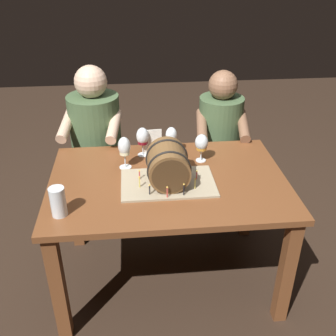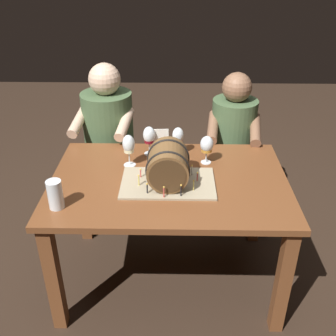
% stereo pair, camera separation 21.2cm
% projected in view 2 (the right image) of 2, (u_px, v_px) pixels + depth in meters
% --- Properties ---
extents(ground_plane, '(8.00, 8.00, 0.00)m').
position_uv_depth(ground_plane, '(169.00, 275.00, 2.58)').
color(ground_plane, '#332319').
extents(dining_table, '(1.32, 0.89, 0.73)m').
position_uv_depth(dining_table, '(169.00, 195.00, 2.27)').
color(dining_table, brown).
rests_on(dining_table, ground).
extents(barrel_cake, '(0.51, 0.32, 0.24)m').
position_uv_depth(barrel_cake, '(168.00, 167.00, 2.12)').
color(barrel_cake, tan).
rests_on(barrel_cake, dining_table).
extents(wine_glass_red, '(0.08, 0.08, 0.18)m').
position_uv_depth(wine_glass_red, '(149.00, 136.00, 2.42)').
color(wine_glass_red, white).
rests_on(wine_glass_red, dining_table).
extents(wine_glass_amber, '(0.08, 0.08, 0.17)m').
position_uv_depth(wine_glass_amber, '(207.00, 145.00, 2.32)').
color(wine_glass_amber, white).
rests_on(wine_glass_amber, dining_table).
extents(wine_glass_rose, '(0.07, 0.07, 0.18)m').
position_uv_depth(wine_glass_rose, '(178.00, 136.00, 2.42)').
color(wine_glass_rose, white).
rests_on(wine_glass_rose, dining_table).
extents(wine_glass_white, '(0.07, 0.07, 0.20)m').
position_uv_depth(wine_glass_white, '(129.00, 145.00, 2.29)').
color(wine_glass_white, white).
rests_on(wine_glass_white, dining_table).
extents(beer_pint, '(0.08, 0.08, 0.15)m').
position_uv_depth(beer_pint, '(55.00, 196.00, 1.95)').
color(beer_pint, white).
rests_on(beer_pint, dining_table).
extents(menu_card, '(0.11, 0.02, 0.16)m').
position_uv_depth(menu_card, '(160.00, 141.00, 2.45)').
color(menu_card, silver).
rests_on(menu_card, dining_table).
extents(person_seated_left, '(0.43, 0.51, 1.19)m').
position_uv_depth(person_seated_left, '(110.00, 149.00, 2.91)').
color(person_seated_left, '#2A3A24').
rests_on(person_seated_left, ground).
extents(person_seated_right, '(0.39, 0.48, 1.13)m').
position_uv_depth(person_seated_right, '(231.00, 156.00, 2.92)').
color(person_seated_right, '#2A3A24').
rests_on(person_seated_right, ground).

